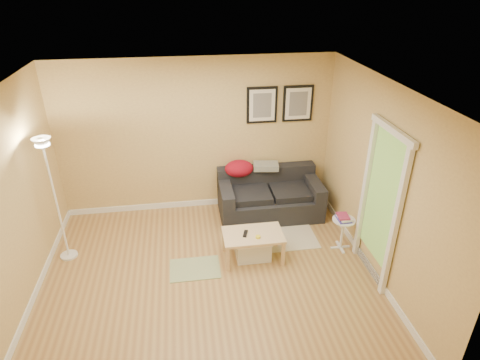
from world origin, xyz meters
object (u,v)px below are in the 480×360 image
(side_table, at_px, (342,234))
(floor_lamp, at_px, (57,204))
(book_stack, at_px, (344,217))
(sofa, at_px, (270,195))
(storage_bin, at_px, (253,248))
(coffee_table, at_px, (253,246))

(side_table, distance_m, floor_lamp, 4.09)
(book_stack, distance_m, floor_lamp, 4.04)
(sofa, relative_size, storage_bin, 3.33)
(coffee_table, relative_size, floor_lamp, 0.46)
(book_stack, bearing_deg, storage_bin, 172.61)
(storage_bin, bearing_deg, side_table, 0.37)
(coffee_table, xyz_separation_m, book_stack, (1.34, 0.04, 0.34))
(book_stack, bearing_deg, sofa, 119.33)
(storage_bin, bearing_deg, book_stack, 0.25)
(sofa, bearing_deg, floor_lamp, -167.39)
(sofa, distance_m, book_stack, 1.41)
(sofa, bearing_deg, storage_bin, -113.78)
(sofa, distance_m, side_table, 1.41)
(sofa, relative_size, coffee_table, 2.00)
(coffee_table, bearing_deg, side_table, 21.78)
(coffee_table, xyz_separation_m, side_table, (1.36, 0.04, 0.04))
(storage_bin, height_order, side_table, side_table)
(sofa, height_order, coffee_table, sofa)
(storage_bin, height_order, floor_lamp, floor_lamp)
(sofa, height_order, floor_lamp, floor_lamp)
(side_table, bearing_deg, storage_bin, -179.63)
(sofa, xyz_separation_m, storage_bin, (-0.50, -1.12, -0.22))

